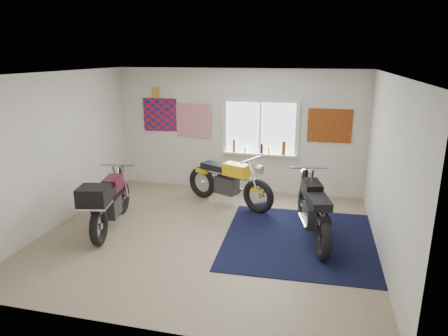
% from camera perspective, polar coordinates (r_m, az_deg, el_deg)
% --- Properties ---
extents(ground, '(5.50, 5.50, 0.00)m').
position_cam_1_polar(ground, '(6.93, -2.32, -9.56)').
color(ground, '#9E896B').
rests_on(ground, ground).
extents(room_shell, '(5.50, 5.50, 5.50)m').
position_cam_1_polar(room_shell, '(6.40, -2.49, 3.82)').
color(room_shell, white).
rests_on(room_shell, ground).
extents(navy_rug, '(2.59, 2.69, 0.01)m').
position_cam_1_polar(navy_rug, '(6.88, 10.83, -9.98)').
color(navy_rug, black).
rests_on(navy_rug, ground).
extents(window_assembly, '(1.66, 0.17, 1.26)m').
position_cam_1_polar(window_assembly, '(8.72, 5.19, 5.23)').
color(window_assembly, white).
rests_on(window_assembly, room_shell).
extents(oil_bottles, '(1.17, 0.09, 0.30)m').
position_cam_1_polar(oil_bottles, '(8.71, 5.66, 2.92)').
color(oil_bottles, '#924315').
rests_on(oil_bottles, window_assembly).
extents(flag_display, '(1.60, 0.10, 1.17)m').
position_cam_1_polar(flag_display, '(9.27, -9.77, 10.58)').
color(flag_display, red).
rests_on(flag_display, room_shell).
extents(triumph_poster, '(0.90, 0.03, 0.70)m').
position_cam_1_polar(triumph_poster, '(8.61, 14.86, 5.85)').
color(triumph_poster, '#A54C14').
rests_on(triumph_poster, room_shell).
extents(yellow_triumph, '(1.98, 1.00, 1.06)m').
position_cam_1_polar(yellow_triumph, '(8.11, 0.64, -2.11)').
color(yellow_triumph, black).
rests_on(yellow_triumph, ground).
extents(black_chrome_bike, '(0.76, 2.10, 1.09)m').
position_cam_1_polar(black_chrome_bike, '(6.81, 12.59, -6.01)').
color(black_chrome_bike, black).
rests_on(black_chrome_bike, navy_rug).
extents(maroon_tourer, '(0.83, 2.03, 1.03)m').
position_cam_1_polar(maroon_tourer, '(7.17, -16.26, -4.67)').
color(maroon_tourer, black).
rests_on(maroon_tourer, ground).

